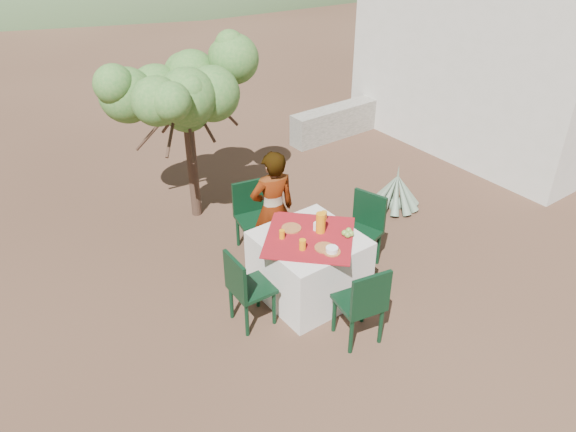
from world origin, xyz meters
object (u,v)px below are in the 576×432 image
object	(u,v)px
guesthouse	(509,51)
chair_near	(363,303)
shrub_tree	(188,98)
table	(309,265)
agave	(396,192)
chair_right	(364,227)
juice_pitcher	(321,223)
chair_far	(252,213)
person	(273,210)
chair_left	(245,287)

from	to	relation	value
guesthouse	chair_near	bearing A→B (deg)	-155.81
chair_near	shrub_tree	world-z (taller)	shrub_tree
table	agave	size ratio (longest dim) A/B	1.76
chair_right	shrub_tree	size ratio (longest dim) A/B	0.44
chair_near	juice_pitcher	world-z (taller)	juice_pitcher
chair_right	chair_near	bearing A→B (deg)	-60.09
agave	guesthouse	world-z (taller)	guesthouse
agave	juice_pitcher	bearing A→B (deg)	-159.34
table	juice_pitcher	size ratio (longest dim) A/B	5.63
chair_far	guesthouse	xyz separation A→B (m)	(5.51, 0.42, 1.01)
table	chair_near	bearing A→B (deg)	-93.41
guesthouse	juice_pitcher	world-z (taller)	guesthouse
shrub_tree	juice_pitcher	distance (m)	2.47
chair_right	guesthouse	xyz separation A→B (m)	(4.63, 1.50, 0.99)
chair_right	chair_far	bearing A→B (deg)	-157.90
person	shrub_tree	distance (m)	1.87
table	person	xyz separation A→B (m)	(0.02, 0.71, 0.36)
chair_near	juice_pitcher	distance (m)	1.02
chair_left	agave	distance (m)	3.11
chair_far	juice_pitcher	bearing A→B (deg)	-70.61
table	agave	xyz separation A→B (m)	(2.16, 0.76, -0.13)
agave	chair_left	bearing A→B (deg)	-165.48
chair_far	chair_right	distance (m)	1.39
chair_far	guesthouse	bearing A→B (deg)	16.32
chair_near	guesthouse	bearing A→B (deg)	-144.43
chair_near	agave	world-z (taller)	chair_near
chair_far	person	xyz separation A→B (m)	(0.02, -0.44, 0.25)
chair_right	shrub_tree	distance (m)	2.73
juice_pitcher	guesthouse	bearing A→B (deg)	16.32
table	juice_pitcher	world-z (taller)	juice_pitcher
chair_far	guesthouse	size ratio (longest dim) A/B	0.21
table	chair_left	world-z (taller)	chair_left
person	guesthouse	distance (m)	5.61
chair_right	guesthouse	size ratio (longest dim) A/B	0.22
table	chair_near	size ratio (longest dim) A/B	1.42
chair_near	juice_pitcher	size ratio (longest dim) A/B	3.96
table	chair_near	distance (m)	0.94
person	agave	world-z (taller)	person
chair_far	chair_right	xyz separation A→B (m)	(0.88, -1.08, 0.02)
table	chair_left	xyz separation A→B (m)	(-0.84, -0.01, 0.11)
chair_far	agave	bearing A→B (deg)	1.77
chair_right	shrub_tree	xyz separation A→B (m)	(-1.01, 2.26, 1.15)
table	person	bearing A→B (deg)	88.40
juice_pitcher	person	bearing A→B (deg)	100.66
chair_right	guesthouse	bearing A→B (deg)	90.94
chair_right	shrub_tree	world-z (taller)	shrub_tree
chair_near	person	distance (m)	1.66
table	guesthouse	bearing A→B (deg)	15.94
agave	juice_pitcher	world-z (taller)	juice_pitcher
table	person	size ratio (longest dim) A/B	0.88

